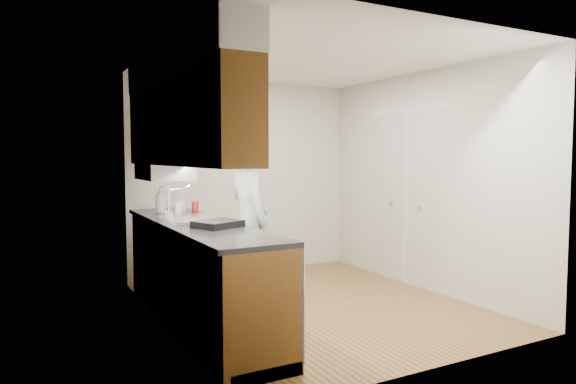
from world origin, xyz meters
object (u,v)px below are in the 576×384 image
at_px(person, 249,211).
at_px(soap_bottle_b, 179,206).
at_px(soap_bottle_a, 161,200).
at_px(soda_can, 195,208).
at_px(dish_rack, 218,224).
at_px(soap_bottle_c, 182,205).
at_px(steel_can, 184,209).

bearing_deg(person, soap_bottle_b, 58.23).
relative_size(person, soap_bottle_a, 6.64).
distance_m(soda_can, dish_rack, 1.07).
relative_size(soap_bottle_c, soda_can, 1.24).
height_order(person, soap_bottle_b, person).
relative_size(soap_bottle_b, soda_can, 1.39).
distance_m(person, soap_bottle_a, 0.92).
bearing_deg(soap_bottle_b, dish_rack, -89.29).
bearing_deg(person, soap_bottle_c, 45.79).
distance_m(soap_bottle_c, dish_rack, 1.23).
bearing_deg(soap_bottle_a, person, -33.54).
bearing_deg(steel_can, soap_bottle_b, 147.33).
relative_size(person, soap_bottle_c, 12.07).
bearing_deg(soap_bottle_a, dish_rack, -82.08).
height_order(soap_bottle_a, dish_rack, soap_bottle_a).
bearing_deg(soda_can, person, -38.41).
height_order(soda_can, steel_can, soda_can).
bearing_deg(soap_bottle_b, soap_bottle_a, 140.72).
height_order(soda_can, dish_rack, soda_can).
xyz_separation_m(soap_bottle_a, soap_bottle_c, (0.23, 0.02, -0.07)).
height_order(person, dish_rack, person).
bearing_deg(soap_bottle_a, soap_bottle_b, -39.28).
bearing_deg(steel_can, person, -31.88).
bearing_deg(soda_can, steel_can, 179.79).
bearing_deg(person, dish_rack, 140.07).
relative_size(soap_bottle_c, dish_rack, 0.45).
height_order(soap_bottle_b, soap_bottle_c, soap_bottle_b).
height_order(soap_bottle_c, dish_rack, soap_bottle_c).
relative_size(steel_can, dish_rack, 0.33).
relative_size(person, soap_bottle_b, 10.84).
height_order(soap_bottle_a, soda_can, soap_bottle_a).
bearing_deg(dish_rack, soap_bottle_a, 75.32).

